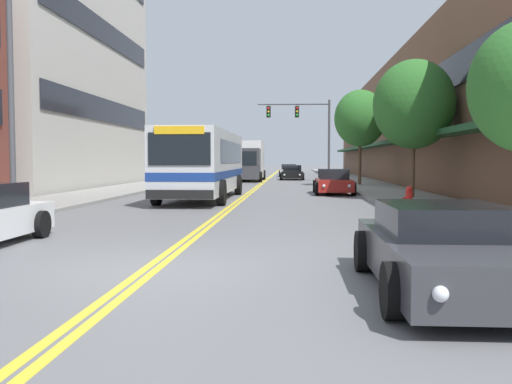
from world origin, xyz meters
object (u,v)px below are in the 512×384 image
object	(u,v)px
car_dark_grey_parked_right_foreground	(445,250)
box_truck	(247,161)
street_lamp_left_near	(21,64)
fire_hydrant	(409,199)
city_bus	(204,161)
car_black_moving_second	(292,173)
street_tree_right_far	(360,118)
car_beige_parked_left_near	(202,176)
car_red_parked_right_mid	(333,182)
car_silver_moving_lead	(289,171)
traffic_signal_mast	(305,123)
street_tree_right_mid	(414,104)

from	to	relation	value
car_dark_grey_parked_right_foreground	box_truck	xyz separation A→B (m)	(-5.80, 39.44, 1.12)
street_lamp_left_near	fire_hydrant	size ratio (longest dim) A/B	9.08
city_bus	car_black_moving_second	bearing A→B (deg)	80.98
car_black_moving_second	street_tree_right_far	distance (m)	13.62
car_beige_parked_left_near	fire_hydrant	world-z (taller)	car_beige_parked_left_near
car_red_parked_right_mid	street_tree_right_far	world-z (taller)	street_tree_right_far
car_silver_moving_lead	car_black_moving_second	distance (m)	9.87
box_truck	street_tree_right_far	distance (m)	12.64
car_dark_grey_parked_right_foreground	box_truck	distance (m)	39.88
city_bus	car_silver_moving_lead	size ratio (longest dim) A/B	2.34
city_bus	car_red_parked_right_mid	distance (m)	7.32
car_dark_grey_parked_right_foreground	fire_hydrant	distance (m)	10.75
car_silver_moving_lead	box_truck	bearing A→B (deg)	-104.65
car_red_parked_right_mid	traffic_signal_mast	distance (m)	17.70
car_black_moving_second	street_lamp_left_near	bearing A→B (deg)	-101.62
car_dark_grey_parked_right_foreground	street_lamp_left_near	bearing A→B (deg)	141.73
street_lamp_left_near	fire_hydrant	distance (m)	12.05
car_silver_moving_lead	traffic_signal_mast	distance (m)	14.15
traffic_signal_mast	street_tree_right_far	world-z (taller)	traffic_signal_mast
car_beige_parked_left_near	street_tree_right_far	world-z (taller)	street_tree_right_far
car_beige_parked_left_near	city_bus	bearing A→B (deg)	-80.47
street_tree_right_mid	traffic_signal_mast	bearing A→B (deg)	101.24
street_tree_right_mid	fire_hydrant	distance (m)	7.94
traffic_signal_mast	car_dark_grey_parked_right_foreground	bearing A→B (deg)	-88.47
car_silver_moving_lead	fire_hydrant	xyz separation A→B (m)	(4.09, -41.76, -0.07)
car_beige_parked_left_near	traffic_signal_mast	bearing A→B (deg)	34.41
car_red_parked_right_mid	car_black_moving_second	world-z (taller)	car_red_parked_right_mid
car_silver_moving_lead	traffic_signal_mast	xyz separation A→B (m)	(1.38, -13.48, 4.09)
car_black_moving_second	street_tree_right_far	size ratio (longest dim) A/B	0.69
car_beige_parked_left_near	car_black_moving_second	distance (m)	11.03
traffic_signal_mast	fire_hydrant	bearing A→B (deg)	-84.53
car_dark_grey_parked_right_foreground	city_bus	bearing A→B (deg)	108.64
box_truck	street_tree_right_far	bearing A→B (deg)	-48.33
car_dark_grey_parked_right_foreground	fire_hydrant	bearing A→B (deg)	81.09
car_dark_grey_parked_right_foreground	box_truck	world-z (taller)	box_truck
city_bus	car_black_moving_second	distance (m)	25.09
car_silver_moving_lead	traffic_signal_mast	bearing A→B (deg)	-84.15
car_silver_moving_lead	street_tree_right_mid	world-z (taller)	street_tree_right_mid
car_dark_grey_parked_right_foreground	car_silver_moving_lead	size ratio (longest dim) A/B	0.95
city_bus	traffic_signal_mast	xyz separation A→B (m)	(4.95, 21.14, 3.00)
car_silver_moving_lead	street_tree_right_mid	distance (m)	35.49
city_bus	box_truck	xyz separation A→B (m)	(0.19, 21.69, -0.01)
car_silver_moving_lead	traffic_signal_mast	size ratio (longest dim) A/B	0.72
traffic_signal_mast	car_beige_parked_left_near	bearing A→B (deg)	-145.59
car_black_moving_second	street_tree_right_mid	distance (m)	25.79
street_lamp_left_near	street_tree_right_mid	distance (m)	16.12
box_truck	traffic_signal_mast	distance (m)	5.66
car_beige_parked_left_near	box_truck	size ratio (longest dim) A/B	0.65
car_dark_grey_parked_right_foreground	fire_hydrant	world-z (taller)	car_dark_grey_parked_right_foreground
traffic_signal_mast	street_tree_right_far	bearing A→B (deg)	-68.36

